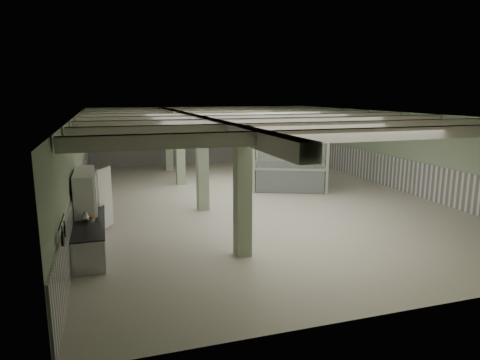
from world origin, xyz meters
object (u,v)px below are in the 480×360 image
object	(u,v)px
guard_booth	(290,148)
filing_cabinet	(320,172)
walkin_cooler	(87,206)
prep_counter	(91,230)

from	to	relation	value
guard_booth	filing_cabinet	bearing A→B (deg)	32.06
guard_booth	filing_cabinet	size ratio (longest dim) A/B	3.68
walkin_cooler	guard_booth	distance (m)	10.29
walkin_cooler	filing_cabinet	distance (m)	12.00
walkin_cooler	filing_cabinet	size ratio (longest dim) A/B	1.89
filing_cabinet	walkin_cooler	bearing A→B (deg)	-174.53
walkin_cooler	guard_booth	bearing A→B (deg)	28.92
prep_counter	walkin_cooler	bearing A→B (deg)	97.87
prep_counter	guard_booth	xyz separation A→B (m)	(8.90, 5.57, 1.43)
walkin_cooler	filing_cabinet	bearing A→B (deg)	25.91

